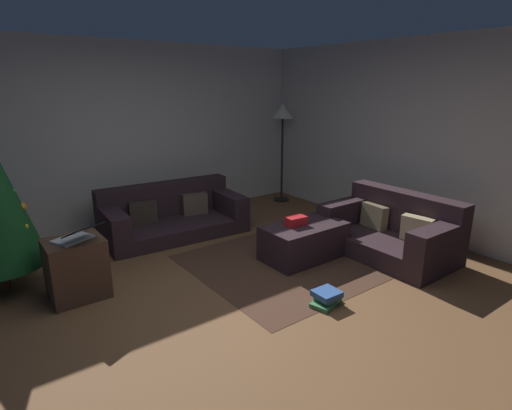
{
  "coord_description": "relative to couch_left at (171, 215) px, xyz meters",
  "views": [
    {
      "loc": [
        -1.91,
        -2.79,
        2.01
      ],
      "look_at": [
        0.64,
        0.61,
        0.75
      ],
      "focal_mm": 28.79,
      "sensor_mm": 36.0,
      "label": 1
    }
  ],
  "objects": [
    {
      "name": "tv_remote",
      "position": [
        0.8,
        -1.69,
        0.17
      ],
      "size": [
        0.1,
        0.17,
        0.02
      ],
      "primitive_type": "cube",
      "rotation": [
        0.0,
        0.0,
        0.32
      ],
      "color": "black",
      "rests_on": "ottoman"
    },
    {
      "name": "ottoman",
      "position": [
        0.89,
        -1.74,
        -0.05
      ],
      "size": [
        0.99,
        0.57,
        0.42
      ],
      "primitive_type": "cube",
      "color": "#2D1E23",
      "rests_on": "ground_plane"
    },
    {
      "name": "laptop",
      "position": [
        -1.5,
        -1.17,
        0.39
      ],
      "size": [
        0.46,
        0.49,
        0.18
      ],
      "color": "silver",
      "rests_on": "side_table"
    },
    {
      "name": "side_table",
      "position": [
        -1.53,
        -1.11,
        0.04
      ],
      "size": [
        0.52,
        0.44,
        0.59
      ],
      "primitive_type": "cube",
      "color": "#4C3323",
      "rests_on": "ground_plane"
    },
    {
      "name": "area_rug",
      "position": [
        0.89,
        -1.74,
        -0.25
      ],
      "size": [
        2.6,
        2.0,
        0.01
      ],
      "primitive_type": "cube",
      "color": "#462C1F",
      "rests_on": "ground_plane"
    },
    {
      "name": "couch_right",
      "position": [
        1.84,
        -2.28,
        0.03
      ],
      "size": [
        0.91,
        1.54,
        0.74
      ],
      "rotation": [
        0.0,
        0.0,
        1.56
      ],
      "color": "#2D1E23",
      "rests_on": "ground_plane"
    },
    {
      "name": "rear_partition",
      "position": [
        -0.4,
        0.88,
        1.04
      ],
      "size": [
        6.4,
        0.12,
        2.6
      ],
      "primitive_type": "cube",
      "color": "beige",
      "rests_on": "ground_plane"
    },
    {
      "name": "gift_box",
      "position": [
        0.79,
        -1.7,
        0.21
      ],
      "size": [
        0.25,
        0.16,
        0.11
      ],
      "primitive_type": "cube",
      "rotation": [
        0.0,
        0.0,
        -0.08
      ],
      "color": "red",
      "rests_on": "ottoman"
    },
    {
      "name": "corner_partition",
      "position": [
        2.74,
        -2.26,
        1.04
      ],
      "size": [
        0.12,
        6.4,
        2.6
      ],
      "primitive_type": "cube",
      "color": "beige",
      "rests_on": "ground_plane"
    },
    {
      "name": "book_stack",
      "position": [
        0.3,
        -2.68,
        -0.19
      ],
      "size": [
        0.34,
        0.27,
        0.14
      ],
      "color": "#387A47",
      "rests_on": "ground_plane"
    },
    {
      "name": "corner_lamp",
      "position": [
        2.31,
        0.36,
        1.19
      ],
      "size": [
        0.36,
        0.36,
        1.69
      ],
      "color": "black",
      "rests_on": "ground_plane"
    },
    {
      "name": "couch_left",
      "position": [
        0.0,
        0.0,
        0.0
      ],
      "size": [
        1.94,
        1.03,
        0.68
      ],
      "rotation": [
        0.0,
        0.0,
        3.08
      ],
      "color": "#2D1E23",
      "rests_on": "ground_plane"
    },
    {
      "name": "ground_plane",
      "position": [
        -0.4,
        -2.26,
        -0.26
      ],
      "size": [
        6.4,
        6.4,
        0.0
      ],
      "primitive_type": "plane",
      "color": "brown"
    }
  ]
}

